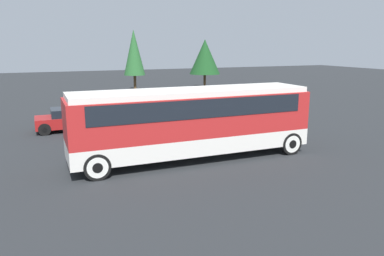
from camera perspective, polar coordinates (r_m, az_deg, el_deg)
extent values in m
plane|color=#26282B|center=(16.41, 0.00, -4.66)|extent=(120.00, 120.00, 0.00)
cube|color=silver|center=(16.20, 0.00, -2.01)|extent=(10.36, 2.44, 0.72)
cube|color=red|center=(15.94, 0.00, 2.15)|extent=(10.36, 2.44, 1.67)
cube|color=black|center=(15.87, 0.00, 3.61)|extent=(9.12, 2.48, 0.75)
cube|color=silver|center=(15.80, 0.00, 5.54)|extent=(10.16, 2.25, 0.22)
cube|color=red|center=(18.48, 14.56, 2.44)|extent=(0.36, 2.34, 1.91)
cylinder|color=black|center=(17.49, 14.81, -2.30)|extent=(1.00, 0.28, 1.00)
cylinder|color=silver|center=(17.49, 14.81, -2.30)|extent=(0.78, 0.30, 0.78)
cylinder|color=black|center=(17.49, 14.81, -2.30)|extent=(0.38, 0.32, 0.38)
cylinder|color=black|center=(19.24, 10.82, -0.76)|extent=(1.00, 0.28, 1.00)
cylinder|color=silver|center=(19.24, 10.82, -0.76)|extent=(0.78, 0.30, 0.78)
cylinder|color=black|center=(19.24, 10.82, -0.76)|extent=(0.38, 0.32, 0.38)
cylinder|color=black|center=(14.16, -14.27, -5.76)|extent=(1.00, 0.28, 1.00)
cylinder|color=silver|center=(14.16, -14.27, -5.76)|extent=(0.78, 0.30, 0.78)
cylinder|color=black|center=(14.16, -14.27, -5.76)|extent=(0.38, 0.32, 0.38)
cylinder|color=black|center=(16.27, -15.46, -3.44)|extent=(1.00, 0.28, 1.00)
cylinder|color=silver|center=(16.27, -15.46, -3.44)|extent=(0.78, 0.30, 0.78)
cylinder|color=black|center=(16.27, -15.46, -3.44)|extent=(0.38, 0.32, 0.38)
cube|color=#BCBCC1|center=(21.41, -4.27, 0.89)|extent=(4.43, 1.87, 0.57)
cube|color=black|center=(21.26, -4.75, 2.24)|extent=(2.30, 1.68, 0.48)
cylinder|color=black|center=(21.29, 0.88, 0.31)|extent=(0.69, 0.22, 0.69)
cylinder|color=black|center=(21.29, 0.88, 0.31)|extent=(0.26, 0.26, 0.26)
cylinder|color=black|center=(22.81, -0.81, 1.13)|extent=(0.69, 0.22, 0.69)
cylinder|color=black|center=(22.81, -0.81, 1.13)|extent=(0.26, 0.26, 0.26)
cylinder|color=black|center=(20.19, -8.17, -0.50)|extent=(0.69, 0.22, 0.69)
cylinder|color=black|center=(20.19, -8.17, -0.50)|extent=(0.26, 0.26, 0.26)
cylinder|color=black|center=(21.79, -9.29, 0.43)|extent=(0.69, 0.22, 0.69)
cylinder|color=black|center=(21.79, -9.29, 0.43)|extent=(0.26, 0.26, 0.26)
cube|color=silver|center=(25.21, -1.25, 2.72)|extent=(4.65, 1.76, 0.63)
cube|color=black|center=(25.05, -1.65, 4.03)|extent=(2.42, 1.58, 0.56)
cylinder|color=black|center=(25.28, 3.35, 2.19)|extent=(0.65, 0.22, 0.65)
cylinder|color=black|center=(25.28, 3.35, 2.19)|extent=(0.25, 0.26, 0.25)
cylinder|color=black|center=(26.68, 1.87, 2.75)|extent=(0.65, 0.22, 0.65)
cylinder|color=black|center=(26.68, 1.87, 2.75)|extent=(0.25, 0.26, 0.25)
cylinder|color=black|center=(23.90, -4.73, 1.57)|extent=(0.65, 0.22, 0.65)
cylinder|color=black|center=(23.90, -4.73, 1.57)|extent=(0.25, 0.26, 0.25)
cylinder|color=black|center=(25.38, -5.83, 2.19)|extent=(0.65, 0.22, 0.65)
cylinder|color=black|center=(25.38, -5.83, 2.19)|extent=(0.25, 0.26, 0.25)
cube|color=maroon|center=(22.85, -17.35, 1.10)|extent=(4.38, 1.78, 0.60)
cube|color=black|center=(22.74, -17.87, 2.36)|extent=(2.28, 1.60, 0.45)
cylinder|color=black|center=(22.32, -12.72, 0.55)|extent=(0.67, 0.22, 0.67)
cylinder|color=black|center=(22.32, -12.72, 0.55)|extent=(0.26, 0.26, 0.26)
cylinder|color=black|center=(23.87, -13.41, 1.28)|extent=(0.67, 0.22, 0.67)
cylinder|color=black|center=(23.87, -13.41, 1.28)|extent=(0.26, 0.26, 0.26)
cylinder|color=black|center=(22.02, -21.55, -0.19)|extent=(0.67, 0.22, 0.67)
cylinder|color=black|center=(22.02, -21.55, -0.19)|extent=(0.26, 0.26, 0.26)
cylinder|color=black|center=(23.59, -21.66, 0.60)|extent=(0.67, 0.22, 0.67)
cylinder|color=black|center=(23.59, -21.66, 0.60)|extent=(0.26, 0.26, 0.26)
cylinder|color=brown|center=(39.77, -8.68, 6.69)|extent=(0.28, 0.28, 1.80)
cone|color=#28602D|center=(39.58, -8.83, 11.30)|extent=(2.18, 2.18, 4.60)
cylinder|color=brown|center=(42.80, 1.94, 7.12)|extent=(0.28, 0.28, 1.65)
cone|color=#19471E|center=(42.63, 1.97, 10.79)|extent=(3.43, 3.43, 3.82)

